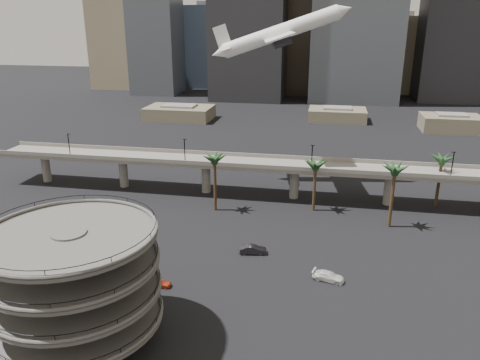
% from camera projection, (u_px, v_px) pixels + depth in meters
% --- Properties ---
extents(ground, '(700.00, 700.00, 0.00)m').
position_uv_depth(ground, '(183.00, 333.00, 64.97)').
color(ground, black).
rests_on(ground, ground).
extents(parking_ramp, '(22.20, 22.20, 17.35)m').
position_uv_depth(parking_ramp, '(74.00, 277.00, 60.32)').
color(parking_ramp, '#504D4B').
rests_on(parking_ramp, ground).
extents(overpass, '(130.00, 9.30, 14.70)m').
position_uv_depth(overpass, '(249.00, 167.00, 113.63)').
color(overpass, slate).
rests_on(overpass, ground).
extents(palm_trees, '(54.40, 18.40, 14.00)m').
position_uv_depth(palm_trees, '(341.00, 165.00, 101.58)').
color(palm_trees, '#48351E').
rests_on(palm_trees, ground).
extents(low_buildings, '(135.00, 27.50, 6.80)m').
position_uv_depth(low_buildings, '(300.00, 116.00, 194.94)').
color(low_buildings, '#665E4B').
rests_on(low_buildings, ground).
extents(skyline, '(269.00, 86.00, 124.74)m').
position_uv_depth(skyline, '(329.00, 10.00, 248.93)').
color(skyline, '#84745B').
rests_on(skyline, ground).
extents(airborne_jet, '(35.21, 31.79, 14.68)m').
position_uv_depth(airborne_jet, '(280.00, 33.00, 114.75)').
color(airborne_jet, white).
rests_on(airborne_jet, ground).
extents(car_a, '(3.92, 1.63, 1.33)m').
position_uv_depth(car_a, '(159.00, 283.00, 76.22)').
color(car_a, red).
rests_on(car_a, ground).
extents(car_b, '(5.25, 2.56, 1.66)m').
position_uv_depth(car_b, '(253.00, 250.00, 86.75)').
color(car_b, black).
rests_on(car_b, ground).
extents(car_c, '(5.67, 3.32, 1.54)m').
position_uv_depth(car_c, '(328.00, 276.00, 77.90)').
color(car_c, white).
rests_on(car_c, ground).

